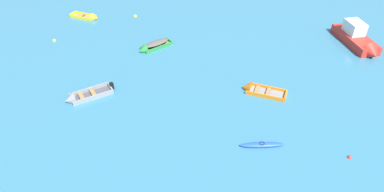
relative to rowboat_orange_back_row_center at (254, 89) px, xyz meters
The scene contains 9 objects.
rowboat_orange_back_row_center is the anchor object (origin of this frame).
motor_launch_red_cluster_inner 14.31m from the rowboat_orange_back_row_center, 39.49° to the left, with size 3.74×6.92×2.53m.
kayak_blue_midfield_left 6.58m from the rowboat_orange_back_row_center, 87.71° to the right, with size 3.14×0.89×0.29m.
rowboat_yellow_far_back 22.60m from the rowboat_orange_back_row_center, 145.62° to the left, with size 3.70×2.00×1.01m.
rowboat_green_near_left 11.85m from the rowboat_orange_back_row_center, 147.63° to the left, with size 3.42×3.36×1.06m.
rowboat_grey_far_left 14.58m from the rowboat_orange_back_row_center, behind, with size 3.89×3.29×1.23m.
mooring_buoy_between_boats_left 19.38m from the rowboat_orange_back_row_center, 134.03° to the left, with size 0.41×0.41×0.41m, color yellow.
mooring_buoy_trailing 21.84m from the rowboat_orange_back_row_center, 161.09° to the left, with size 0.36×0.36×0.36m, color yellow.
mooring_buoy_outer_edge 9.41m from the rowboat_orange_back_row_center, 49.05° to the right, with size 0.32×0.32×0.32m, color red.
Camera 1 is at (2.16, -0.65, 17.61)m, focal length 32.46 mm.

